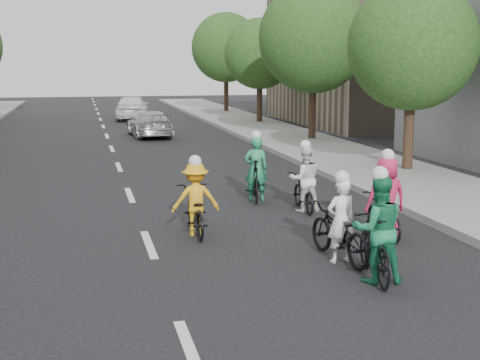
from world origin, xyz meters
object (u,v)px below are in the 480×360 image
object	(u,v)px
cyclist_1	(255,176)
cyclist_3	(376,238)
cyclist_0	(195,206)
cyclist_2	(339,230)
follow_car_trail	(132,107)
cyclist_5	(304,186)
follow_car_lead	(149,124)
cyclist_4	(385,207)

from	to	relation	value
cyclist_1	cyclist_3	size ratio (longest dim) A/B	0.99
cyclist_0	cyclist_2	distance (m)	3.20
follow_car_trail	cyclist_3	bearing A→B (deg)	100.99
cyclist_5	follow_car_lead	distance (m)	17.13
cyclist_2	cyclist_3	world-z (taller)	cyclist_3
cyclist_1	cyclist_5	xyz separation A→B (m)	(0.80, -1.45, -0.03)
cyclist_2	cyclist_4	distance (m)	1.97
cyclist_0	follow_car_trail	size ratio (longest dim) A/B	0.40
follow_car_trail	cyclist_2	bearing A→B (deg)	100.79
follow_car_lead	follow_car_trail	bearing A→B (deg)	-93.44
cyclist_5	follow_car_trail	size ratio (longest dim) A/B	0.37
cyclist_1	cyclist_2	size ratio (longest dim) A/B	0.93
cyclist_5	follow_car_lead	xyz separation A→B (m)	(-1.88, 17.03, 0.02)
cyclist_5	follow_car_trail	bearing A→B (deg)	-82.27
cyclist_0	follow_car_lead	size ratio (longest dim) A/B	0.43
cyclist_1	cyclist_5	distance (m)	1.65
cyclist_4	follow_car_lead	world-z (taller)	cyclist_4
cyclist_0	cyclist_3	size ratio (longest dim) A/B	0.98
cyclist_1	cyclist_4	size ratio (longest dim) A/B	1.03
cyclist_2	cyclist_4	world-z (taller)	cyclist_4
cyclist_1	follow_car_lead	size ratio (longest dim) A/B	0.43
cyclist_0	cyclist_5	distance (m)	3.26
cyclist_0	follow_car_lead	bearing A→B (deg)	-91.99
cyclist_2	cyclist_5	size ratio (longest dim) A/B	1.18
follow_car_lead	follow_car_trail	size ratio (longest dim) A/B	0.94
cyclist_2	follow_car_lead	world-z (taller)	cyclist_2
cyclist_0	cyclist_1	xyz separation A→B (m)	(2.05, 3.03, 0.03)
cyclist_1	cyclist_4	xyz separation A→B (m)	(1.57, -4.13, -0.01)
cyclist_2	cyclist_4	size ratio (longest dim) A/B	1.12
cyclist_3	follow_car_trail	xyz separation A→B (m)	(-1.37, 32.22, 0.07)
follow_car_trail	follow_car_lead	bearing A→B (deg)	98.76
follow_car_lead	cyclist_3	bearing A→B (deg)	89.80
cyclist_2	cyclist_5	bearing A→B (deg)	-108.60
cyclist_3	cyclist_4	distance (m)	2.80
cyclist_3	cyclist_5	world-z (taller)	cyclist_3
cyclist_1	cyclist_3	distance (m)	6.60
cyclist_0	cyclist_3	bearing A→B (deg)	123.77
cyclist_4	follow_car_lead	bearing A→B (deg)	-79.75
cyclist_3	follow_car_lead	size ratio (longest dim) A/B	0.44
cyclist_3	follow_car_lead	xyz separation A→B (m)	(-1.33, 22.18, -0.08)
cyclist_0	cyclist_3	distance (m)	4.24
cyclist_2	cyclist_3	size ratio (longest dim) A/B	1.07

